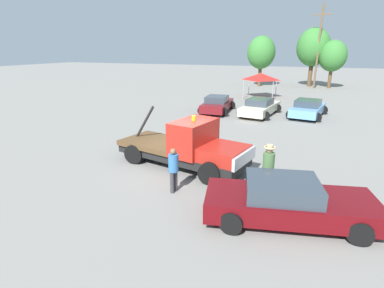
% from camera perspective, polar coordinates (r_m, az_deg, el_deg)
% --- Properties ---
extents(ground_plane, '(160.00, 160.00, 0.00)m').
position_cam_1_polar(ground_plane, '(13.47, -1.99, -4.02)').
color(ground_plane, gray).
extents(tow_truck, '(6.30, 3.28, 2.51)m').
position_cam_1_polar(tow_truck, '(12.96, -0.71, -0.57)').
color(tow_truck, black).
rests_on(tow_truck, ground).
extents(foreground_car, '(5.27, 2.97, 1.34)m').
position_cam_1_polar(foreground_car, '(9.51, 17.74, -10.37)').
color(foreground_car, '#5B0A0F').
rests_on(foreground_car, ground).
extents(person_near_truck, '(0.41, 0.41, 1.86)m').
position_cam_1_polar(person_near_truck, '(10.81, 14.34, -3.98)').
color(person_near_truck, '#475B84').
rests_on(person_near_truck, ground).
extents(person_at_hood, '(0.37, 0.37, 1.66)m').
position_cam_1_polar(person_at_hood, '(10.70, -3.54, -4.43)').
color(person_at_hood, '#38383D').
rests_on(person_at_hood, ground).
extents(parked_car_maroon, '(2.61, 4.70, 1.34)m').
position_cam_1_polar(parked_car_maroon, '(24.72, 4.82, 7.58)').
color(parked_car_maroon, maroon).
rests_on(parked_car_maroon, ground).
extents(parked_car_cream, '(2.95, 5.06, 1.34)m').
position_cam_1_polar(parked_car_cream, '(24.01, 12.83, 6.90)').
color(parked_car_cream, beige).
rests_on(parked_car_cream, ground).
extents(parked_car_skyblue, '(2.98, 4.76, 1.34)m').
position_cam_1_polar(parked_car_skyblue, '(24.49, 21.20, 6.35)').
color(parked_car_skyblue, '#669ED1').
rests_on(parked_car_skyblue, ground).
extents(canopy_tent_red, '(3.04, 3.04, 2.52)m').
position_cam_1_polar(canopy_tent_red, '(32.97, 13.01, 12.40)').
color(canopy_tent_red, '#9E9EA3').
rests_on(canopy_tent_red, ground).
extents(tree_left, '(3.70, 3.70, 6.61)m').
position_cam_1_polar(tree_left, '(42.94, 13.05, 16.59)').
color(tree_left, brown).
rests_on(tree_left, ground).
extents(tree_center, '(4.27, 4.27, 7.63)m').
position_cam_1_polar(tree_center, '(44.63, 22.11, 16.70)').
color(tree_center, brown).
rests_on(tree_center, ground).
extents(tree_right, '(3.38, 3.38, 6.04)m').
position_cam_1_polar(tree_right, '(43.60, 25.26, 14.91)').
color(tree_right, brown).
rests_on(tree_right, ground).
extents(utility_pole, '(2.20, 0.24, 10.20)m').
position_cam_1_polar(utility_pole, '(42.75, 23.00, 16.93)').
color(utility_pole, brown).
rests_on(utility_pole, ground).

